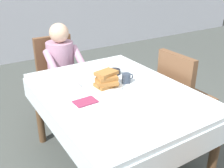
# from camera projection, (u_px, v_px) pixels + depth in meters

# --- Properties ---
(ground_plane) EXTENTS (14.00, 14.00, 0.00)m
(ground_plane) POSITION_uv_depth(u_px,v_px,m) (116.00, 161.00, 2.46)
(ground_plane) COLOR #474C47
(dining_table_main) EXTENTS (1.12, 1.52, 0.74)m
(dining_table_main) POSITION_uv_depth(u_px,v_px,m) (116.00, 100.00, 2.19)
(dining_table_main) COLOR silver
(dining_table_main) RESTS_ON ground
(chair_diner) EXTENTS (0.44, 0.45, 0.93)m
(chair_diner) POSITION_uv_depth(u_px,v_px,m) (58.00, 71.00, 3.11)
(chair_diner) COLOR brown
(chair_diner) RESTS_ON ground
(diner_person) EXTENTS (0.40, 0.43, 1.12)m
(diner_person) POSITION_uv_depth(u_px,v_px,m) (62.00, 64.00, 2.93)
(diner_person) COLOR #B2849E
(diner_person) RESTS_ON ground
(chair_right_side) EXTENTS (0.45, 0.44, 0.93)m
(chair_right_side) POSITION_uv_depth(u_px,v_px,m) (181.00, 91.00, 2.61)
(chair_right_side) COLOR brown
(chair_right_side) RESTS_ON ground
(plate_breakfast) EXTENTS (0.28, 0.28, 0.02)m
(plate_breakfast) POSITION_uv_depth(u_px,v_px,m) (106.00, 87.00, 2.19)
(plate_breakfast) COLOR white
(plate_breakfast) RESTS_ON dining_table_main
(breakfast_stack) EXTENTS (0.22, 0.20, 0.12)m
(breakfast_stack) POSITION_uv_depth(u_px,v_px,m) (106.00, 79.00, 2.16)
(breakfast_stack) COLOR #A36B33
(breakfast_stack) RESTS_ON plate_breakfast
(cup_coffee) EXTENTS (0.11, 0.08, 0.08)m
(cup_coffee) POSITION_uv_depth(u_px,v_px,m) (126.00, 78.00, 2.27)
(cup_coffee) COLOR #333D4C
(cup_coffee) RESTS_ON dining_table_main
(bowl_butter) EXTENTS (0.11, 0.11, 0.04)m
(bowl_butter) POSITION_uv_depth(u_px,v_px,m) (115.00, 72.00, 2.46)
(bowl_butter) COLOR black
(bowl_butter) RESTS_ON dining_table_main
(syrup_pitcher) EXTENTS (0.08, 0.08, 0.07)m
(syrup_pitcher) POSITION_uv_depth(u_px,v_px,m) (77.00, 83.00, 2.18)
(syrup_pitcher) COLOR silver
(syrup_pitcher) RESTS_ON dining_table_main
(fork_left_of_plate) EXTENTS (0.02, 0.18, 0.00)m
(fork_left_of_plate) POSITION_uv_depth(u_px,v_px,m) (87.00, 94.00, 2.09)
(fork_left_of_plate) COLOR silver
(fork_left_of_plate) RESTS_ON dining_table_main
(knife_right_of_plate) EXTENTS (0.02, 0.20, 0.00)m
(knife_right_of_plate) POSITION_uv_depth(u_px,v_px,m) (126.00, 83.00, 2.27)
(knife_right_of_plate) COLOR silver
(knife_right_of_plate) RESTS_ON dining_table_main
(spoon_near_edge) EXTENTS (0.15, 0.05, 0.00)m
(spoon_near_edge) POSITION_uv_depth(u_px,v_px,m) (132.00, 102.00, 1.96)
(spoon_near_edge) COLOR silver
(spoon_near_edge) RESTS_ON dining_table_main
(napkin_folded) EXTENTS (0.17, 0.12, 0.01)m
(napkin_folded) POSITION_uv_depth(u_px,v_px,m) (85.00, 102.00, 1.96)
(napkin_folded) COLOR #8C2D4C
(napkin_folded) RESTS_ON dining_table_main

